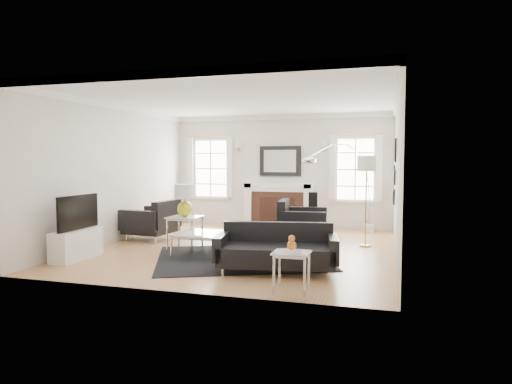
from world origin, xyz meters
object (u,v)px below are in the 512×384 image
(arc_floor_lamp, at_px, (341,184))
(armchair_left, at_px, (154,221))
(sofa, at_px, (277,250))
(armchair_right, at_px, (300,223))
(gourd_lamp, at_px, (185,198))
(fireplace, at_px, (278,206))
(coffee_table, at_px, (203,235))

(arc_floor_lamp, bearing_deg, armchair_left, -154.81)
(sofa, xyz_separation_m, armchair_right, (-0.11, 2.53, 0.08))
(armchair_left, distance_m, gourd_lamp, 1.50)
(fireplace, height_order, sofa, fireplace)
(fireplace, distance_m, armchair_left, 3.23)
(sofa, bearing_deg, coffee_table, 153.68)
(armchair_right, bearing_deg, arc_floor_lamp, 59.66)
(armchair_left, distance_m, armchair_right, 3.08)
(coffee_table, height_order, arc_floor_lamp, arc_floor_lamp)
(sofa, height_order, armchair_right, armchair_right)
(armchair_right, bearing_deg, fireplace, 115.75)
(gourd_lamp, xyz_separation_m, arc_floor_lamp, (2.61, 2.57, 0.17))
(armchair_left, distance_m, coffee_table, 2.05)
(armchair_left, relative_size, coffee_table, 1.23)
(armchair_left, height_order, arc_floor_lamp, arc_floor_lamp)
(fireplace, relative_size, armchair_right, 1.48)
(sofa, relative_size, armchair_right, 1.66)
(coffee_table, bearing_deg, armchair_left, 143.27)
(sofa, relative_size, arc_floor_lamp, 0.90)
(sofa, distance_m, armchair_left, 3.70)
(fireplace, relative_size, coffee_table, 1.87)
(armchair_right, xyz_separation_m, gourd_lamp, (-1.92, -1.39, 0.57))
(coffee_table, bearing_deg, gourd_lamp, 143.53)
(sofa, distance_m, arc_floor_lamp, 3.84)
(sofa, relative_size, coffee_table, 2.10)
(fireplace, bearing_deg, sofa, -77.06)
(sofa, relative_size, gourd_lamp, 3.17)
(coffee_table, bearing_deg, sofa, -26.32)
(armchair_right, relative_size, gourd_lamp, 1.91)
(armchair_right, height_order, gourd_lamp, gourd_lamp)
(gourd_lamp, bearing_deg, fireplace, 72.43)
(coffee_table, distance_m, arc_floor_lamp, 3.70)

